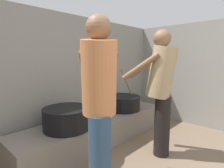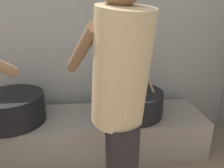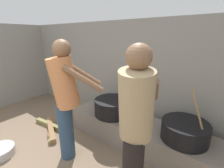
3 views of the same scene
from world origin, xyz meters
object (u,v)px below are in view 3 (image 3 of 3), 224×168
at_px(cooking_pot_secondary, 112,107).
at_px(cook_in_orange_shirt, 65,95).
at_px(metal_mixing_bowl, 0,152).
at_px(cooking_pot_main, 185,131).
at_px(cook_in_tan_shirt, 135,123).

xyz_separation_m(cooking_pot_secondary, cook_in_orange_shirt, (-0.16, -0.77, 0.40)).
bearing_deg(metal_mixing_bowl, cooking_pot_main, 34.26).
height_order(cooking_pot_main, cook_in_orange_shirt, cook_in_orange_shirt).
distance_m(cooking_pot_secondary, metal_mixing_bowl, 1.76).
height_order(cooking_pot_secondary, cook_in_orange_shirt, cook_in_orange_shirt).
distance_m(cooking_pot_main, cooking_pot_secondary, 1.13).
xyz_separation_m(cooking_pot_main, cooking_pot_secondary, (-1.13, -0.03, 0.01)).
distance_m(cooking_pot_main, cook_in_tan_shirt, 0.96).
bearing_deg(cooking_pot_main, cook_in_tan_shirt, -107.03).
distance_m(cooking_pot_secondary, cook_in_tan_shirt, 1.25).
xyz_separation_m(cooking_pot_secondary, cook_in_tan_shirt, (0.88, -0.79, 0.40)).
xyz_separation_m(cooking_pot_main, cook_in_orange_shirt, (-1.29, -0.80, 0.42)).
distance_m(cook_in_tan_shirt, metal_mixing_bowl, 2.12).
bearing_deg(cooking_pot_secondary, cook_in_orange_shirt, -101.68).
height_order(cooking_pot_secondary, metal_mixing_bowl, cooking_pot_secondary).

